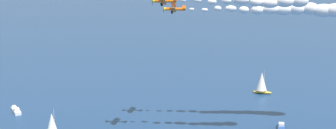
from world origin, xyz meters
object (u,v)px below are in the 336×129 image
(motorboat_near_centre, at_px, (16,110))
(wingwalker_wingman, at_px, (174,2))
(sailboat_far_port, at_px, (262,83))
(biplane_wingman, at_px, (174,9))
(biplane_lead, at_px, (163,0))
(motorboat_ahead, at_px, (281,128))
(sailboat_offshore, at_px, (52,127))

(motorboat_near_centre, distance_m, wingwalker_wingman, 67.50)
(sailboat_far_port, distance_m, wingwalker_wingman, 61.98)
(motorboat_near_centre, distance_m, biplane_wingman, 66.45)
(motorboat_near_centre, height_order, biplane_lead, biplane_lead)
(motorboat_near_centre, height_order, biplane_wingman, biplane_wingman)
(sailboat_far_port, distance_m, biplane_wingman, 61.25)
(motorboat_near_centre, bearing_deg, wingwalker_wingman, -57.15)
(sailboat_far_port, height_order, biplane_wingman, biplane_wingman)
(motorboat_near_centre, xyz_separation_m, sailboat_far_port, (81.38, -42.99, 3.69))
(wingwalker_wingman, bearing_deg, biplane_lead, -144.78)
(motorboat_near_centre, relative_size, wingwalker_wingman, 5.51)
(sailboat_far_port, xyz_separation_m, motorboat_ahead, (-30.90, -30.37, -3.70))
(sailboat_far_port, relative_size, biplane_wingman, 1.42)
(motorboat_ahead, bearing_deg, sailboat_far_port, 44.51)
(motorboat_near_centre, bearing_deg, sailboat_far_port, -27.85)
(motorboat_near_centre, xyz_separation_m, sailboat_offshore, (-5.89, -33.99, 3.81))
(biplane_lead, relative_size, wingwalker_wingman, 4.40)
(biplane_lead, bearing_deg, biplane_wingman, 34.84)
(biplane_lead, height_order, biplane_wingman, biplane_lead)
(motorboat_ahead, distance_m, biplane_lead, 54.61)
(wingwalker_wingman, bearing_deg, sailboat_far_port, 4.10)
(biplane_wingman, bearing_deg, biplane_lead, -145.16)
(biplane_wingman, xyz_separation_m, wingwalker_wingman, (0.44, 0.43, 2.06))
(biplane_wingman, height_order, wingwalker_wingman, wingwalker_wingman)
(motorboat_near_centre, distance_m, sailboat_far_port, 92.11)
(sailboat_far_port, xyz_separation_m, biplane_wingman, (-51.69, -4.10, 32.60))
(sailboat_far_port, relative_size, sailboat_offshore, 0.97)
(biplane_lead, xyz_separation_m, wingwalker_wingman, (12.23, 8.63, -1.57))
(motorboat_near_centre, height_order, motorboat_ahead, motorboat_near_centre)
(sailboat_far_port, relative_size, wingwalker_wingman, 6.26)
(motorboat_ahead, height_order, biplane_lead, biplane_lead)
(sailboat_offshore, relative_size, biplane_lead, 1.46)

